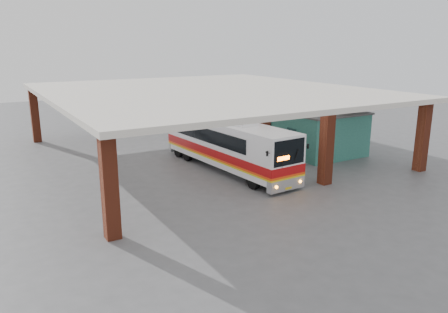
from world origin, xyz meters
name	(u,v)px	position (x,y,z in m)	size (l,w,h in m)	color
ground	(251,178)	(0.00, 0.00, 0.00)	(90.00, 90.00, 0.00)	#515154
brick_columns	(229,126)	(1.43, 5.00, 2.17)	(20.10, 21.60, 4.35)	maroon
canopy_roof	(206,91)	(0.50, 6.50, 4.50)	(21.00, 23.00, 0.30)	silver
shop_building	(305,129)	(7.49, 4.00, 1.56)	(5.20, 8.20, 3.11)	#28655C
coach_bus	(228,144)	(-0.30, 2.25, 1.65)	(3.21, 11.51, 3.31)	white
motorcycle	(298,154)	(4.70, 1.42, 0.57)	(0.75, 2.16, 1.13)	black
pedestrian	(271,163)	(1.08, -0.50, 0.92)	(0.67, 0.44, 1.84)	red
red_chair	(254,141)	(4.73, 6.69, 0.40)	(0.49, 0.49, 0.88)	red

